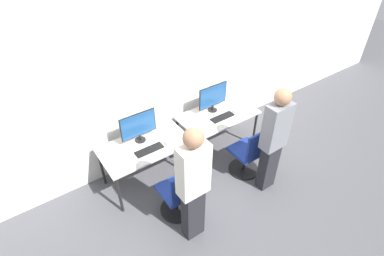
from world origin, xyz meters
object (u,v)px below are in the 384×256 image
at_px(keyboard_left, 149,150).
at_px(office_chair_right, 248,155).
at_px(monitor_left, 138,126).
at_px(person_left, 193,183).
at_px(mouse_left, 167,142).
at_px(person_right, 274,138).
at_px(monitor_right, 213,97).
at_px(office_chair_left, 179,195).
at_px(keyboard_right, 222,117).
at_px(mouse_right, 235,111).

relative_size(keyboard_left, office_chair_right, 0.46).
distance_m(monitor_left, person_left, 1.30).
distance_m(monitor_left, mouse_left, 0.47).
bearing_deg(keyboard_left, person_left, -88.64).
bearing_deg(office_chair_right, person_right, -83.12).
bearing_deg(mouse_left, monitor_right, 15.30).
xyz_separation_m(monitor_left, office_chair_left, (0.05, -0.93, -0.60)).
distance_m(office_chair_left, office_chair_right, 1.30).
height_order(keyboard_left, monitor_right, monitor_right).
relative_size(person_left, office_chair_right, 1.94).
bearing_deg(keyboard_right, keyboard_left, -179.18).
height_order(monitor_left, mouse_left, monitor_left).
bearing_deg(monitor_right, keyboard_left, -168.24).
relative_size(person_left, keyboard_right, 4.20).
distance_m(keyboard_left, office_chair_left, 0.75).
bearing_deg(mouse_right, monitor_left, 171.50).
height_order(keyboard_right, office_chair_right, office_chair_right).
bearing_deg(monitor_right, mouse_left, -164.70).
xyz_separation_m(monitor_right, keyboard_right, (0.00, -0.26, -0.25)).
bearing_deg(keyboard_right, mouse_right, 2.66).
bearing_deg(keyboard_right, office_chair_left, -152.36).
distance_m(keyboard_left, monitor_right, 1.40).
relative_size(monitor_right, keyboard_right, 1.33).
relative_size(mouse_left, mouse_right, 1.00).
height_order(mouse_right, office_chair_right, office_chair_right).
xyz_separation_m(monitor_left, person_right, (1.40, -1.26, -0.03)).
height_order(mouse_left, monitor_right, monitor_right).
xyz_separation_m(keyboard_left, office_chair_right, (1.35, -0.62, -0.36)).
bearing_deg(person_left, keyboard_left, 91.36).
relative_size(monitor_left, mouse_left, 6.04).
xyz_separation_m(office_chair_right, person_right, (0.04, -0.37, 0.57)).
xyz_separation_m(monitor_left, keyboard_left, (0.00, -0.27, -0.25)).
bearing_deg(office_chair_right, keyboard_left, 155.37).
bearing_deg(monitor_right, office_chair_right, -89.48).
bearing_deg(mouse_right, mouse_left, -178.13).
bearing_deg(office_chair_left, person_left, -93.93).
xyz_separation_m(keyboard_right, office_chair_right, (0.01, -0.64, -0.36)).
relative_size(office_chair_left, keyboard_right, 2.16).
distance_m(mouse_left, person_right, 1.50).
bearing_deg(monitor_left, person_left, -88.93).
relative_size(keyboard_right, person_right, 0.24).
xyz_separation_m(office_chair_left, office_chair_right, (1.30, 0.04, 0.00)).
distance_m(person_left, mouse_right, 1.92).
bearing_deg(person_right, mouse_left, 138.93).
xyz_separation_m(office_chair_left, mouse_right, (1.57, 0.69, 0.36)).
bearing_deg(keyboard_right, monitor_left, 169.30).
bearing_deg(person_right, monitor_left, 137.95).
xyz_separation_m(monitor_left, mouse_right, (1.62, -0.24, -0.24)).
relative_size(keyboard_left, office_chair_left, 0.46).
bearing_deg(person_left, monitor_left, 91.07).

